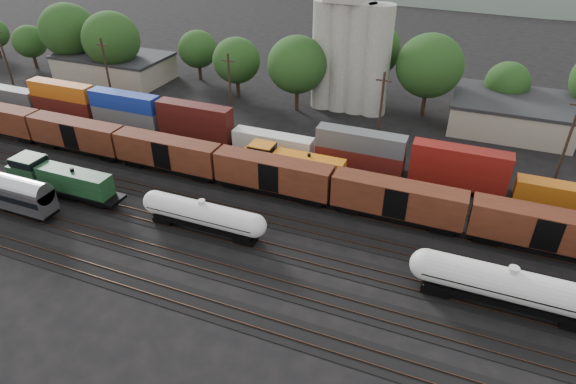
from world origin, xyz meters
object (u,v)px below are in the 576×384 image
at_px(tank_car_a, 203,215).
at_px(orange_locomotive, 290,162).
at_px(green_locomotive, 57,178).
at_px(grain_silo, 350,45).

relative_size(tank_car_a, orange_locomotive, 0.96).
relative_size(green_locomotive, tank_car_a, 1.09).
bearing_deg(green_locomotive, grain_silo, 58.00).
bearing_deg(tank_car_a, grain_silo, 83.37).
distance_m(orange_locomotive, grain_silo, 27.51).
bearing_deg(grain_silo, tank_car_a, -96.63).
xyz_separation_m(tank_car_a, orange_locomotive, (4.38, 15.00, -0.11)).
relative_size(tank_car_a, grain_silo, 0.53).
bearing_deg(tank_car_a, green_locomotive, -180.00).
xyz_separation_m(green_locomotive, grain_silo, (25.62, 41.00, 8.73)).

